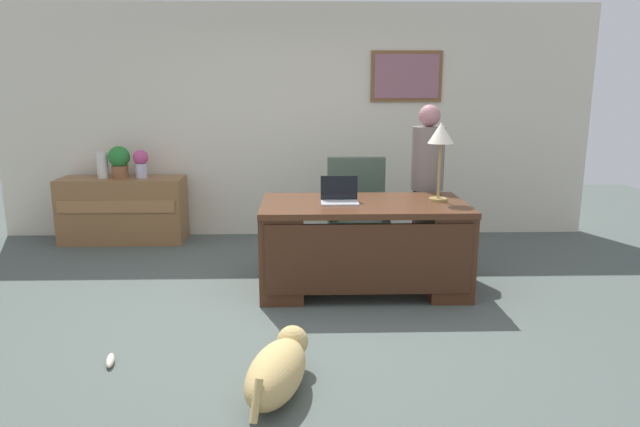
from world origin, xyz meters
TOP-DOWN VIEW (x-y plane):
  - ground_plane at (0.00, 0.00)m, footprint 12.00×12.00m
  - back_wall at (0.01, 2.60)m, footprint 7.00×0.16m
  - desk at (0.61, 0.57)m, footprint 1.77×0.95m
  - credenza at (-1.99, 2.25)m, footprint 1.39×0.50m
  - armchair at (0.64, 1.52)m, footprint 0.60×0.59m
  - person_standing at (1.31, 1.31)m, footprint 0.32×0.32m
  - dog_lying at (-0.06, -1.18)m, footprint 0.46×0.83m
  - laptop at (0.40, 0.59)m, footprint 0.32×0.22m
  - desk_lamp at (1.27, 0.65)m, footprint 0.22×0.22m
  - vase_with_flowers at (-1.75, 2.25)m, footprint 0.17×0.17m
  - vase_empty at (-2.19, 2.25)m, footprint 0.13×0.13m
  - potted_plant at (-2.00, 2.25)m, footprint 0.24×0.24m
  - dog_toy_bone at (-1.16, -0.78)m, footprint 0.09×0.19m

SIDE VIEW (x-z plane):
  - ground_plane at x=0.00m, z-range 0.00..0.00m
  - dog_toy_bone at x=-1.16m, z-range 0.00..0.05m
  - dog_lying at x=-0.06m, z-range 0.00..0.30m
  - credenza at x=-1.99m, z-range 0.00..0.75m
  - desk at x=0.61m, z-range 0.03..0.81m
  - armchair at x=0.64m, z-range -0.05..0.99m
  - person_standing at x=1.31m, z-range 0.02..1.61m
  - laptop at x=0.40m, z-range 0.72..0.95m
  - vase_empty at x=-2.19m, z-range 0.75..1.04m
  - vase_with_flowers at x=-1.75m, z-range 0.77..1.09m
  - potted_plant at x=-2.00m, z-range 0.76..1.12m
  - desk_lamp at x=1.27m, z-range 0.98..1.67m
  - back_wall at x=0.01m, z-range 0.00..2.70m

